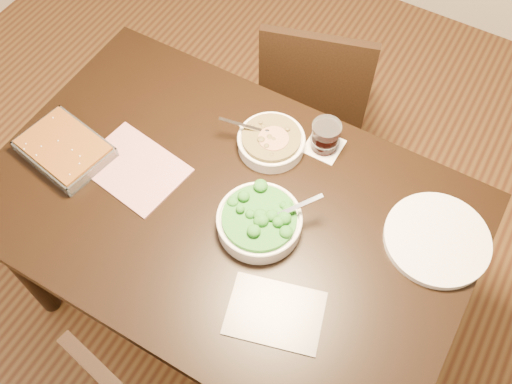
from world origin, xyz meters
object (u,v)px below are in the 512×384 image
(dinner_plate, at_px, (437,239))
(wine_tumbler, at_px, (325,136))
(baking_dish, at_px, (65,149))
(broccoli_bowl, at_px, (259,221))
(table, at_px, (227,222))
(stew_bowl, at_px, (271,141))
(chair_far, at_px, (315,91))

(dinner_plate, bearing_deg, wine_tumbler, 162.08)
(baking_dish, height_order, wine_tumbler, wine_tumbler)
(wine_tumbler, height_order, dinner_plate, wine_tumbler)
(broccoli_bowl, bearing_deg, table, 175.31)
(stew_bowl, bearing_deg, wine_tumbler, 30.69)
(table, distance_m, stew_bowl, 0.28)
(table, distance_m, wine_tumbler, 0.39)
(table, relative_size, dinner_plate, 4.78)
(wine_tumbler, relative_size, dinner_plate, 0.33)
(table, bearing_deg, wine_tumbler, 65.71)
(baking_dish, distance_m, chair_far, 0.99)
(broccoli_bowl, bearing_deg, dinner_plate, 25.00)
(wine_tumbler, height_order, chair_far, chair_far)
(table, xyz_separation_m, baking_dish, (-0.51, -0.08, 0.12))
(broccoli_bowl, height_order, chair_far, chair_far)
(broccoli_bowl, bearing_deg, chair_far, 103.57)
(dinner_plate, bearing_deg, stew_bowl, 174.70)
(stew_bowl, height_order, baking_dish, stew_bowl)
(stew_bowl, xyz_separation_m, wine_tumbler, (0.14, 0.08, 0.03))
(stew_bowl, xyz_separation_m, baking_dish, (-0.52, -0.33, -0.01))
(broccoli_bowl, distance_m, dinner_plate, 0.49)
(baking_dish, xyz_separation_m, wine_tumbler, (0.66, 0.42, 0.03))
(stew_bowl, relative_size, broccoli_bowl, 0.93)
(baking_dish, bearing_deg, dinner_plate, 24.46)
(stew_bowl, height_order, broccoli_bowl, broccoli_bowl)
(table, distance_m, chair_far, 0.77)
(table, xyz_separation_m, wine_tumbler, (0.15, 0.33, 0.15))
(baking_dish, height_order, dinner_plate, baking_dish)
(broccoli_bowl, height_order, dinner_plate, broccoli_bowl)
(broccoli_bowl, xyz_separation_m, chair_far, (-0.18, 0.76, -0.31))
(baking_dish, distance_m, wine_tumbler, 0.78)
(stew_bowl, bearing_deg, broccoli_bowl, -67.34)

